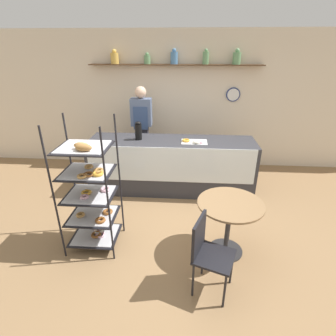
{
  "coord_description": "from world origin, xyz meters",
  "views": [
    {
      "loc": [
        0.25,
        -2.95,
        2.36
      ],
      "look_at": [
        0.0,
        0.45,
        0.79
      ],
      "focal_mm": 28.0,
      "sensor_mm": 36.0,
      "label": 1
    }
  ],
  "objects_px": {
    "coffee_carafe": "(138,131)",
    "person_worker": "(142,128)",
    "pastry_rack": "(91,194)",
    "cafe_chair": "(207,249)",
    "donut_tray_counter": "(194,142)",
    "cafe_table": "(229,215)"
  },
  "relations": [
    {
      "from": "cafe_table",
      "to": "coffee_carafe",
      "type": "height_order",
      "value": "coffee_carafe"
    },
    {
      "from": "cafe_table",
      "to": "donut_tray_counter",
      "type": "xyz_separation_m",
      "value": [
        -0.41,
        1.48,
        0.41
      ]
    },
    {
      "from": "person_worker",
      "to": "donut_tray_counter",
      "type": "relative_size",
      "value": 4.09
    },
    {
      "from": "person_worker",
      "to": "pastry_rack",
      "type": "bearing_deg",
      "value": -97.08
    },
    {
      "from": "pastry_rack",
      "to": "cafe_table",
      "type": "xyz_separation_m",
      "value": [
        1.67,
        -0.03,
        -0.21
      ]
    },
    {
      "from": "person_worker",
      "to": "cafe_chair",
      "type": "height_order",
      "value": "person_worker"
    },
    {
      "from": "pastry_rack",
      "to": "coffee_carafe",
      "type": "distance_m",
      "value": 1.63
    },
    {
      "from": "cafe_chair",
      "to": "coffee_carafe",
      "type": "distance_m",
      "value": 2.47
    },
    {
      "from": "pastry_rack",
      "to": "cafe_chair",
      "type": "bearing_deg",
      "value": -23.43
    },
    {
      "from": "person_worker",
      "to": "coffee_carafe",
      "type": "relative_size",
      "value": 5.56
    },
    {
      "from": "cafe_chair",
      "to": "person_worker",
      "type": "bearing_deg",
      "value": 41.66
    },
    {
      "from": "cafe_chair",
      "to": "donut_tray_counter",
      "type": "relative_size",
      "value": 2.03
    },
    {
      "from": "pastry_rack",
      "to": "coffee_carafe",
      "type": "bearing_deg",
      "value": 78.42
    },
    {
      "from": "donut_tray_counter",
      "to": "coffee_carafe",
      "type": "bearing_deg",
      "value": 173.34
    },
    {
      "from": "coffee_carafe",
      "to": "person_worker",
      "type": "bearing_deg",
      "value": 94.23
    },
    {
      "from": "person_worker",
      "to": "coffee_carafe",
      "type": "xyz_separation_m",
      "value": [
        0.05,
        -0.64,
        0.13
      ]
    },
    {
      "from": "coffee_carafe",
      "to": "cafe_table",
      "type": "bearing_deg",
      "value": -49.65
    },
    {
      "from": "pastry_rack",
      "to": "donut_tray_counter",
      "type": "xyz_separation_m",
      "value": [
        1.27,
        1.46,
        0.19
      ]
    },
    {
      "from": "cafe_chair",
      "to": "donut_tray_counter",
      "type": "bearing_deg",
      "value": 23.18
    },
    {
      "from": "cafe_chair",
      "to": "donut_tray_counter",
      "type": "height_order",
      "value": "donut_tray_counter"
    },
    {
      "from": "pastry_rack",
      "to": "person_worker",
      "type": "relative_size",
      "value": 0.96
    },
    {
      "from": "cafe_chair",
      "to": "donut_tray_counter",
      "type": "distance_m",
      "value": 2.1
    }
  ]
}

